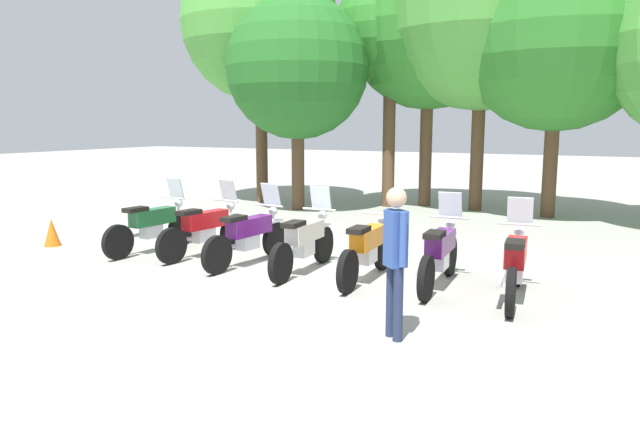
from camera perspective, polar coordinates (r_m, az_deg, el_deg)
name	(u,v)px	position (r m, az deg, el deg)	size (l,w,h in m)	color
ground_plane	(306,271)	(9.74, -1.35, -5.64)	(80.00, 80.00, 0.00)	#9E9B93
motorcycle_0	(153,225)	(11.56, -16.01, -1.07)	(0.62, 2.19, 1.37)	black
motorcycle_1	(205,228)	(10.98, -11.12, -1.40)	(0.67, 2.18, 1.37)	black
motorcycle_2	(249,235)	(10.17, -6.92, -2.10)	(0.63, 2.19, 1.37)	black
motorcycle_3	(305,241)	(9.59, -1.51, -2.70)	(0.62, 2.19, 1.37)	black
motorcycle_4	(367,248)	(9.13, 4.63, -3.41)	(0.62, 2.19, 0.99)	black
motorcycle_5	(440,253)	(8.92, 11.62, -3.76)	(0.62, 2.19, 1.37)	black
motorcycle_6	(515,263)	(8.54, 18.51, -4.59)	(0.62, 2.19, 1.37)	black
person_0	(395,251)	(6.57, 7.37, -3.63)	(0.35, 0.32, 1.74)	#232D4C
tree_0	(260,23)	(18.54, -5.89, 17.99)	(4.72, 4.72, 7.79)	brown
tree_1	(297,68)	(16.57, -2.22, 14.00)	(3.94, 3.94, 5.92)	brown
tree_2	(391,31)	(17.47, 6.92, 17.29)	(3.21, 3.21, 6.68)	brown
tree_3	(429,27)	(17.76, 10.59, 17.41)	(4.67, 4.67, 7.49)	brown
tree_4	(483,8)	(17.19, 15.61, 18.72)	(5.47, 5.47, 8.23)	brown
tree_5	(558,33)	(16.40, 22.21, 16.02)	(4.94, 4.94, 7.15)	brown
traffic_cone	(52,232)	(12.83, -24.69, -1.68)	(0.32, 0.32, 0.55)	orange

